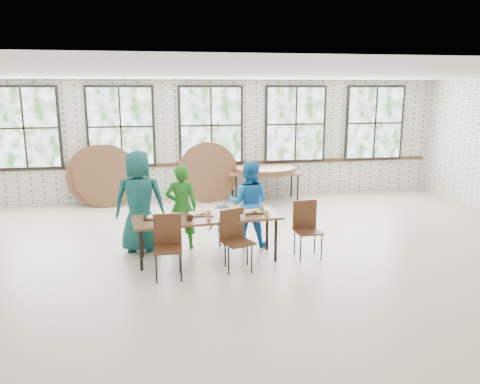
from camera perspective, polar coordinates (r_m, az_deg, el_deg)
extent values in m
plane|color=beige|center=(7.94, 0.53, -8.04)|extent=(12.00, 12.00, 0.00)
plane|color=white|center=(7.43, 0.57, 14.15)|extent=(12.00, 12.00, 0.00)
plane|color=silver|center=(11.95, -3.57, 6.34)|extent=(12.00, 0.00, 12.00)
plane|color=silver|center=(3.39, 15.37, -10.43)|extent=(12.00, 0.00, 12.00)
cube|color=#422819|center=(12.00, -3.51, 3.48)|extent=(11.80, 0.05, 0.08)
cube|color=black|center=(12.14, -24.81, 7.09)|extent=(1.62, 0.05, 1.97)
cube|color=white|center=(12.11, -24.85, 7.08)|extent=(1.50, 0.01, 1.85)
cube|color=black|center=(11.80, -14.33, 7.73)|extent=(1.62, 0.05, 1.97)
cube|color=white|center=(11.76, -14.34, 7.72)|extent=(1.50, 0.01, 1.85)
cube|color=black|center=(11.85, -3.56, 8.11)|extent=(1.62, 0.05, 1.97)
cube|color=white|center=(11.82, -3.54, 8.10)|extent=(1.50, 0.01, 1.85)
cube|color=black|center=(12.31, 6.77, 8.22)|extent=(1.62, 0.05, 1.97)
cube|color=white|center=(12.28, 6.81, 8.21)|extent=(1.50, 0.01, 1.85)
cube|color=black|center=(13.13, 16.08, 8.09)|extent=(1.62, 0.05, 1.97)
cube|color=white|center=(13.10, 16.15, 8.07)|extent=(1.50, 0.01, 1.85)
cube|color=brown|center=(7.68, -3.98, -3.14)|extent=(2.47, 1.03, 0.04)
cylinder|color=black|center=(7.47, -11.99, -6.83)|extent=(0.05, 0.05, 0.70)
cylinder|color=black|center=(8.04, -11.89, -5.42)|extent=(0.05, 0.05, 0.70)
cylinder|color=black|center=(7.70, 4.37, -5.99)|extent=(0.05, 0.05, 0.70)
cylinder|color=black|center=(8.25, 3.32, -4.69)|extent=(0.05, 0.05, 0.70)
cube|color=#492A18|center=(7.07, -8.79, -6.95)|extent=(0.44, 0.42, 0.03)
cube|color=#492A18|center=(7.18, -8.83, -4.56)|extent=(0.42, 0.05, 0.50)
cylinder|color=black|center=(6.99, -10.17, -9.25)|extent=(0.02, 0.02, 0.44)
cylinder|color=black|center=(7.31, -10.19, -8.26)|extent=(0.02, 0.02, 0.44)
cylinder|color=black|center=(7.00, -7.19, -9.12)|extent=(0.02, 0.02, 0.44)
cylinder|color=black|center=(7.32, -7.35, -8.14)|extent=(0.02, 0.02, 0.44)
cube|color=#492A18|center=(7.29, -0.22, -6.19)|extent=(0.54, 0.52, 0.03)
cube|color=#492A18|center=(7.37, -0.99, -3.94)|extent=(0.40, 0.18, 0.50)
cylinder|color=black|center=(7.19, -1.40, -8.44)|extent=(0.02, 0.02, 0.44)
cylinder|color=black|center=(7.50, -1.81, -7.52)|extent=(0.02, 0.02, 0.44)
cylinder|color=black|center=(7.25, 1.44, -8.25)|extent=(0.02, 0.02, 0.44)
cylinder|color=black|center=(7.56, 0.91, -7.35)|extent=(0.02, 0.02, 0.44)
cube|color=#492A18|center=(7.91, 8.31, -4.82)|extent=(0.44, 0.42, 0.03)
cube|color=#492A18|center=(8.01, 7.89, -2.72)|extent=(0.42, 0.05, 0.50)
cylinder|color=black|center=(7.77, 7.39, -6.89)|extent=(0.02, 0.02, 0.44)
cylinder|color=black|center=(8.08, 6.66, -6.10)|extent=(0.02, 0.02, 0.44)
cylinder|color=black|center=(7.89, 9.90, -6.68)|extent=(0.02, 0.02, 0.44)
cylinder|color=black|center=(8.19, 9.08, -5.92)|extent=(0.02, 0.02, 0.44)
imported|color=#164E53|center=(8.23, -12.16, -1.11)|extent=(0.90, 0.61, 1.78)
imported|color=#1D641A|center=(8.27, -7.13, -1.83)|extent=(0.57, 0.39, 1.50)
imported|color=#162545|center=(8.43, -2.18, -3.96)|extent=(0.58, 0.43, 0.79)
imported|color=blue|center=(8.41, 1.11, -1.37)|extent=(0.91, 0.83, 1.53)
cube|color=brown|center=(11.72, 3.05, 2.37)|extent=(1.86, 0.91, 0.04)
cylinder|color=black|center=(11.37, -0.48, 0.17)|extent=(0.04, 0.04, 0.70)
cylinder|color=black|center=(11.90, -0.93, 0.73)|extent=(0.04, 0.04, 0.70)
cylinder|color=black|center=(11.74, 7.05, 0.47)|extent=(0.04, 0.04, 0.70)
cylinder|color=black|center=(12.25, 6.28, 1.00)|extent=(0.04, 0.04, 0.70)
cube|color=black|center=(7.69, -10.04, -3.05)|extent=(0.44, 0.33, 0.02)
cube|color=black|center=(7.80, -5.00, -2.69)|extent=(0.44, 0.33, 0.02)
cube|color=black|center=(7.90, 1.33, -2.43)|extent=(0.44, 0.33, 0.02)
cylinder|color=black|center=(7.45, -6.21, -3.14)|extent=(0.09, 0.09, 0.09)
cube|color=red|center=(7.48, -3.83, -2.96)|extent=(0.06, 0.07, 0.11)
cylinder|color=#1979C0|center=(7.62, -1.72, -2.70)|extent=(0.07, 0.07, 0.10)
cylinder|color=orange|center=(7.65, 3.31, -2.60)|extent=(0.07, 0.07, 0.11)
cylinder|color=white|center=(7.49, -0.05, -2.96)|extent=(0.17, 0.17, 0.10)
ellipsoid|color=white|center=(7.39, -8.26, -3.52)|extent=(0.11, 0.11, 0.05)
ellipsoid|color=white|center=(7.45, -2.16, -3.26)|extent=(0.11, 0.11, 0.05)
cylinder|color=brown|center=(11.71, 3.05, 2.56)|extent=(1.50, 1.50, 0.04)
cylinder|color=brown|center=(11.70, 3.05, 2.78)|extent=(1.50, 1.50, 0.04)
cylinder|color=brown|center=(11.70, 3.06, 3.00)|extent=(1.50, 1.50, 0.04)
cylinder|color=brown|center=(11.72, -16.87, 1.92)|extent=(1.50, 0.40, 1.47)
cylinder|color=brown|center=(11.60, -16.05, 1.87)|extent=(1.50, 0.33, 1.48)
cylinder|color=brown|center=(11.61, -3.89, 2.34)|extent=(1.50, 0.24, 1.49)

